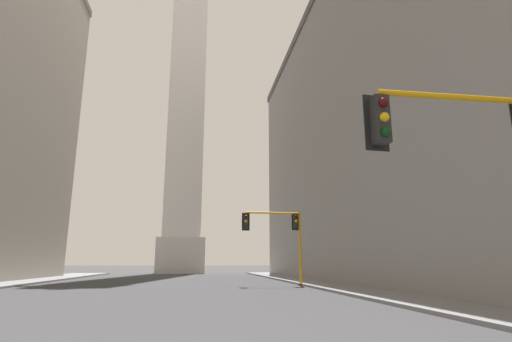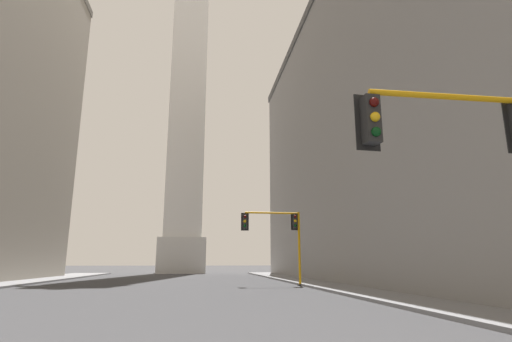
% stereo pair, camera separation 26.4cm
% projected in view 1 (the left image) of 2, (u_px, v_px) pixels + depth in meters
% --- Properties ---
extents(sidewalk_right, '(5.00, 77.06, 0.15)m').
position_uv_depth(sidewalk_right, '(369.00, 290.00, 23.64)').
color(sidewalk_right, slate).
rests_on(sidewalk_right, ground_plane).
extents(building_right, '(29.15, 56.62, 27.49)m').
position_uv_depth(building_right, '(483.00, 124.00, 35.73)').
color(building_right, gray).
rests_on(building_right, ground_plane).
extents(obelisk, '(7.25, 7.25, 78.65)m').
position_uv_depth(obelisk, '(189.00, 50.00, 69.93)').
color(obelisk, silver).
rests_on(obelisk, ground_plane).
extents(traffic_light_near_right, '(4.52, 0.52, 5.55)m').
position_uv_depth(traffic_light_near_right, '(487.00, 149.00, 9.11)').
color(traffic_light_near_right, orange).
rests_on(traffic_light_near_right, ground_plane).
extents(traffic_light_mid_right, '(4.57, 0.52, 5.41)m').
position_uv_depth(traffic_light_mid_right, '(280.00, 229.00, 29.91)').
color(traffic_light_mid_right, orange).
rests_on(traffic_light_mid_right, ground_plane).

